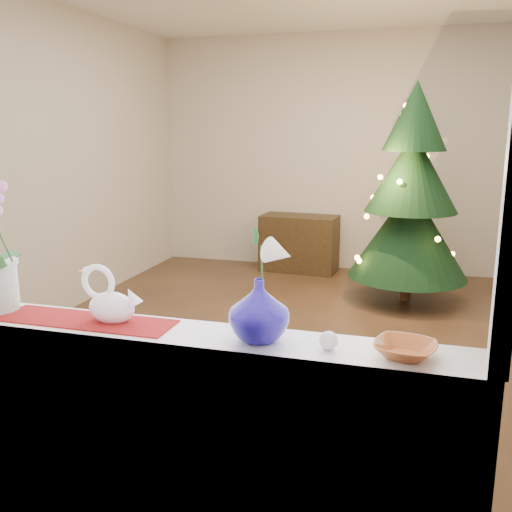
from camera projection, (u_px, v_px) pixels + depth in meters
The scene contains 15 objects.
ground at pixel (303, 341), 4.51m from camera, with size 5.00×5.00×0.00m, color #332014.
wall_back at pixel (349, 154), 6.56m from camera, with size 4.50×0.10×2.70m, color beige.
wall_front at pixel (157, 220), 1.87m from camera, with size 4.50×0.10×2.70m, color beige.
wall_left at pixel (45, 164), 4.83m from camera, with size 0.10×5.00×2.70m, color beige.
window_apron at pixel (171, 461), 2.11m from camera, with size 2.20×0.08×0.88m, color white.
windowsill at pixel (177, 336), 2.09m from camera, with size 2.20×0.26×0.04m, color white.
window_frame at pixel (157, 111), 1.82m from camera, with size 2.22×0.06×1.60m, color white, non-canonical shape.
runner at pixel (86, 320), 2.19m from camera, with size 0.70×0.20×0.01m, color maroon.
swan at pixel (111, 296), 2.16m from camera, with size 0.25×0.11×0.21m, color white, non-canonical shape.
blue_vase at pixel (259, 305), 1.97m from camera, with size 0.24×0.24×0.25m, color #12096C.
lily at pixel (259, 242), 1.92m from camera, with size 0.14×0.08×0.19m, color silver, non-canonical shape.
paperweight at pixel (329, 341), 1.90m from camera, with size 0.06×0.06×0.06m, color silver.
amber_dish at pixel (405, 351), 1.85m from camera, with size 0.17×0.17×0.04m, color #A85325.
xmas_tree at pixel (411, 194), 5.35m from camera, with size 1.13×1.13×2.07m, color black, non-canonical shape.
side_table at pixel (299, 243), 6.67m from camera, with size 0.87×0.44×0.65m, color black.
Camera 1 is at (0.83, -4.19, 1.65)m, focal length 40.00 mm.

